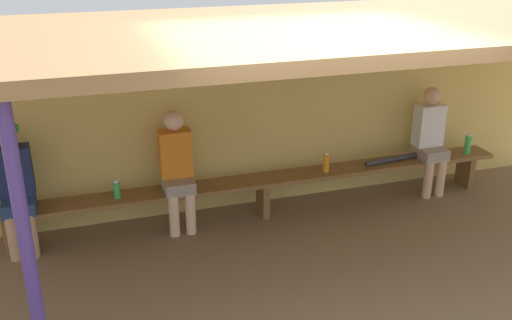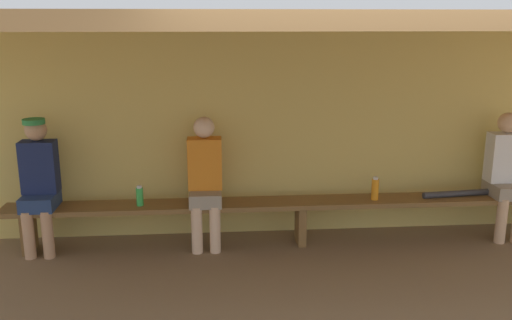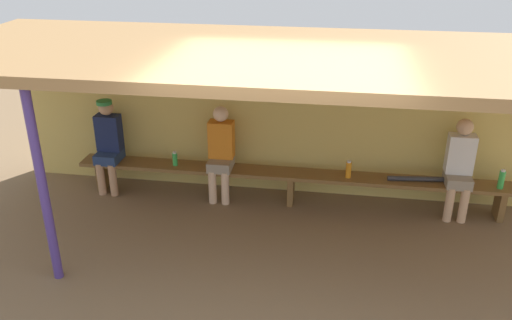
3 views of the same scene
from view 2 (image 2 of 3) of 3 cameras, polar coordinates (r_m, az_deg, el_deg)
ground_plane at (r=4.53m, az=7.79°, el=-15.89°), size 24.00×24.00×0.00m
back_wall at (r=6.01m, az=4.08°, el=2.99°), size 8.00×0.20×2.20m
dugout_roof at (r=4.61m, az=6.85°, el=14.07°), size 8.00×2.80×0.12m
bench at (r=5.76m, az=4.63°, el=-4.85°), size 6.00×0.36×0.46m
player_in_white at (r=5.84m, az=-21.42°, el=-1.87°), size 0.34×0.42×1.34m
player_in_red at (r=5.59m, az=-5.26°, el=-1.79°), size 0.34×0.42×1.34m
player_rightmost at (r=6.38m, az=24.28°, el=-1.00°), size 0.34×0.42×1.34m
water_bottle_green at (r=5.84m, az=12.14°, el=-2.92°), size 0.07×0.07×0.24m
water_bottle_clear at (r=5.66m, az=-11.87°, el=-3.65°), size 0.07×0.07×0.21m
baseball_bat at (r=6.23m, az=20.40°, el=-3.22°), size 0.87×0.15×0.07m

